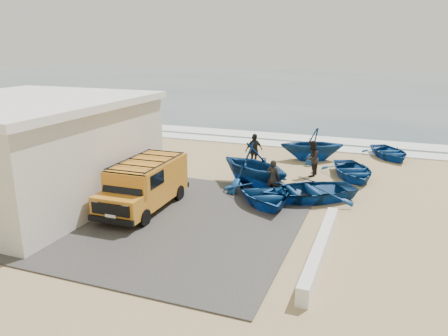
% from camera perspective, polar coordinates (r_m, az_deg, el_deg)
% --- Properties ---
extents(ground, '(160.00, 160.00, 0.00)m').
position_cam_1_polar(ground, '(18.21, -1.86, -4.82)').
color(ground, tan).
extents(slab, '(12.00, 10.00, 0.05)m').
position_cam_1_polar(slab, '(17.40, -10.55, -6.03)').
color(slab, '#413F3C').
rests_on(slab, ground).
extents(ocean, '(180.00, 88.00, 0.01)m').
position_cam_1_polar(ocean, '(72.29, 15.71, 10.26)').
color(ocean, '#385166').
rests_on(ocean, ground).
extents(surf_line, '(180.00, 1.60, 0.06)m').
position_cam_1_polar(surf_line, '(29.19, 7.22, 3.11)').
color(surf_line, white).
rests_on(surf_line, ground).
extents(surf_wash, '(180.00, 2.20, 0.04)m').
position_cam_1_polar(surf_wash, '(31.58, 8.31, 4.03)').
color(surf_wash, white).
rests_on(surf_wash, ground).
extents(building, '(8.40, 9.40, 4.30)m').
position_cam_1_polar(building, '(20.11, -24.43, 2.18)').
color(building, silver).
rests_on(building, ground).
extents(parapet, '(0.35, 6.00, 0.55)m').
position_cam_1_polar(parapet, '(14.22, 12.47, -10.24)').
color(parapet, silver).
rests_on(parapet, ground).
extents(van, '(1.96, 4.69, 2.00)m').
position_cam_1_polar(van, '(17.74, -10.29, -1.98)').
color(van, orange).
rests_on(van, ground).
extents(boat_near_left, '(4.69, 5.13, 0.87)m').
position_cam_1_polar(boat_near_left, '(18.53, 5.16, -3.08)').
color(boat_near_left, navy).
rests_on(boat_near_left, ground).
extents(boat_near_right, '(5.03, 4.69, 0.85)m').
position_cam_1_polar(boat_near_right, '(18.95, 10.91, -2.91)').
color(boat_near_right, navy).
rests_on(boat_near_right, ground).
extents(boat_mid_left, '(5.11, 4.88, 2.09)m').
position_cam_1_polar(boat_mid_left, '(20.21, 3.93, 0.38)').
color(boat_mid_left, navy).
rests_on(boat_mid_left, ground).
extents(boat_mid_right, '(3.72, 4.29, 0.74)m').
position_cam_1_polar(boat_mid_right, '(22.60, 16.42, -0.33)').
color(boat_mid_right, navy).
rests_on(boat_mid_right, ground).
extents(boat_far_left, '(4.35, 4.05, 1.87)m').
position_cam_1_polar(boat_far_left, '(25.39, 11.42, 3.07)').
color(boat_far_left, navy).
rests_on(boat_far_left, ground).
extents(boat_far_right, '(3.69, 4.12, 0.70)m').
position_cam_1_polar(boat_far_right, '(27.23, 20.79, 1.95)').
color(boat_far_right, navy).
rests_on(boat_far_right, ground).
extents(fisherman_front, '(0.62, 0.42, 1.64)m').
position_cam_1_polar(fisherman_front, '(19.08, 6.40, -1.33)').
color(fisherman_front, black).
rests_on(fisherman_front, ground).
extents(fisherman_middle, '(0.76, 0.94, 1.82)m').
position_cam_1_polar(fisherman_middle, '(22.31, 11.39, 1.24)').
color(fisherman_middle, black).
rests_on(fisherman_middle, ground).
extents(fisherman_back, '(1.03, 1.12, 1.84)m').
position_cam_1_polar(fisherman_back, '(23.52, 3.94, 2.30)').
color(fisherman_back, black).
rests_on(fisherman_back, ground).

